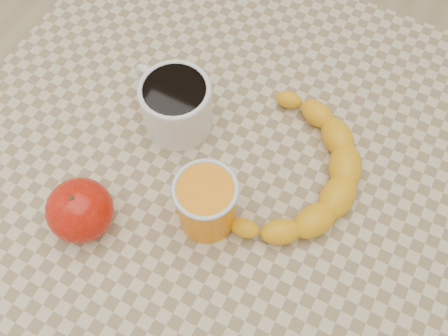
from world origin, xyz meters
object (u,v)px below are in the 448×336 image
at_px(coffee_mug, 175,103).
at_px(banana, 298,171).
at_px(table, 224,199).
at_px(orange_juice_glass, 206,203).
at_px(apple, 80,210).

distance_m(coffee_mug, banana, 0.19).
bearing_deg(table, banana, 24.06).
height_order(orange_juice_glass, apple, orange_juice_glass).
bearing_deg(apple, table, 48.55).
distance_m(orange_juice_glass, banana, 0.14).
xyz_separation_m(table, coffee_mug, (-0.10, 0.05, 0.13)).
bearing_deg(coffee_mug, banana, -1.75).
xyz_separation_m(table, apple, (-0.13, -0.15, 0.12)).
bearing_deg(coffee_mug, apple, -98.18).
bearing_deg(apple, coffee_mug, 81.82).
xyz_separation_m(orange_juice_glass, banana, (0.08, 0.11, -0.03)).
height_order(table, orange_juice_glass, orange_juice_glass).
bearing_deg(table, orange_juice_glass, -81.57).
bearing_deg(banana, coffee_mug, 179.50).
relative_size(table, coffee_mug, 5.41).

